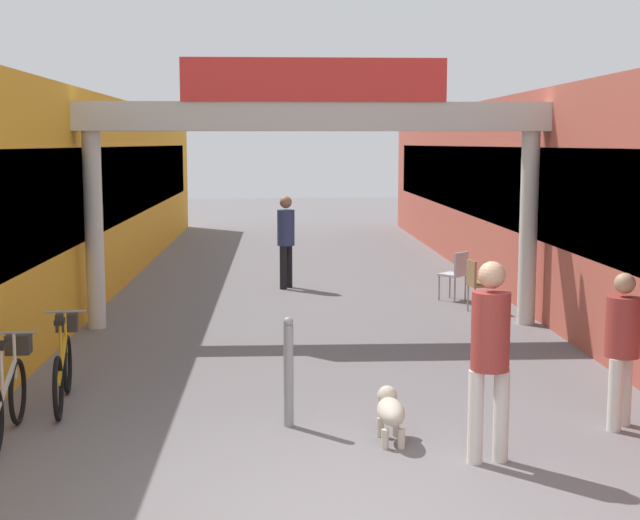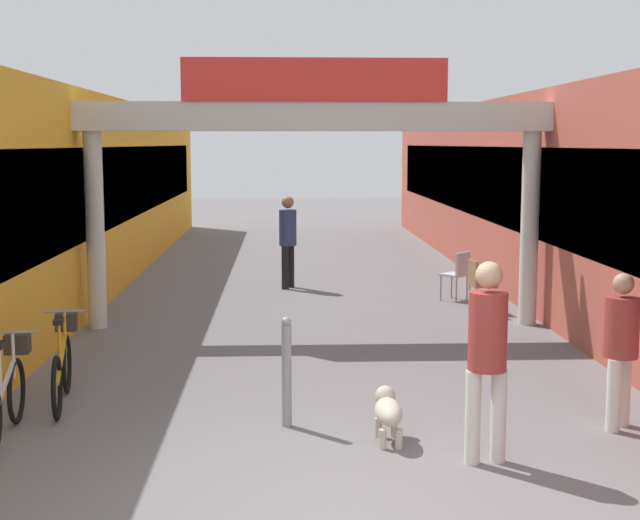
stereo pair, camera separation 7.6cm
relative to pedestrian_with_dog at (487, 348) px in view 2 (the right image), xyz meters
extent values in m
plane|color=slate|center=(-1.30, -1.09, -1.05)|extent=(80.00, 80.00, 0.00)
cube|color=gold|center=(-6.40, 9.91, 0.80)|extent=(3.00, 26.00, 3.69)
cube|color=black|center=(-4.92, 9.91, 0.98)|extent=(0.04, 23.40, 1.47)
cube|color=#B25142|center=(3.80, 9.91, 0.80)|extent=(3.00, 26.00, 3.69)
cube|color=black|center=(2.32, 9.91, 0.98)|extent=(0.04, 23.40, 1.47)
cylinder|color=beige|center=(-4.65, 6.06, 0.46)|extent=(0.28, 0.28, 3.01)
cylinder|color=beige|center=(2.05, 6.06, 0.46)|extent=(0.28, 0.28, 3.01)
cube|color=beige|center=(-1.30, 6.06, 2.18)|extent=(7.40, 0.44, 0.43)
cube|color=red|center=(-1.30, 5.86, 2.72)|extent=(3.96, 0.10, 0.64)
cylinder|color=silver|center=(-0.12, -0.02, -0.62)|extent=(0.16, 0.16, 0.84)
cylinder|color=silver|center=(0.12, 0.02, -0.62)|extent=(0.16, 0.16, 0.84)
cylinder|color=#99332D|center=(0.00, 0.00, 0.15)|extent=(0.39, 0.39, 0.70)
sphere|color=tan|center=(0.00, 0.00, 0.65)|extent=(0.27, 0.27, 0.24)
cylinder|color=silver|center=(1.62, 0.98, -0.68)|extent=(0.20, 0.20, 0.73)
cylinder|color=silver|center=(1.46, 0.81, -0.68)|extent=(0.20, 0.20, 0.73)
cylinder|color=#99332D|center=(1.54, 0.90, -0.02)|extent=(0.48, 0.48, 0.60)
sphere|color=tan|center=(1.54, 0.90, 0.42)|extent=(0.29, 0.29, 0.21)
cylinder|color=black|center=(-1.64, 9.83, -0.62)|extent=(0.19, 0.19, 0.85)
cylinder|color=black|center=(-1.75, 9.62, -0.62)|extent=(0.19, 0.19, 0.85)
cylinder|color=navy|center=(-1.70, 9.72, 0.15)|extent=(0.46, 0.46, 0.70)
sphere|color=#8C664C|center=(-1.70, 9.72, 0.65)|extent=(0.32, 0.32, 0.24)
ellipsoid|color=beige|center=(-0.80, 0.57, -0.74)|extent=(0.26, 0.58, 0.23)
sphere|color=beige|center=(-0.80, 0.83, -0.66)|extent=(0.20, 0.20, 0.20)
sphere|color=white|center=(-0.80, 0.74, -0.76)|extent=(0.14, 0.14, 0.14)
cylinder|color=beige|center=(-0.87, 0.74, -0.95)|extent=(0.07, 0.07, 0.19)
cylinder|color=beige|center=(-0.72, 0.74, -0.95)|extent=(0.07, 0.07, 0.19)
cylinder|color=beige|center=(-0.87, 0.39, -0.95)|extent=(0.07, 0.07, 0.19)
cylinder|color=beige|center=(-0.72, 0.39, -0.95)|extent=(0.07, 0.07, 0.19)
torus|color=black|center=(-4.50, 1.32, -0.71)|extent=(0.10, 0.67, 0.67)
cube|color=beige|center=(-4.46, 0.81, -0.53)|extent=(0.11, 0.94, 0.34)
cylinder|color=beige|center=(-4.45, 0.69, -0.31)|extent=(0.03, 0.03, 0.42)
cylinder|color=beige|center=(-4.49, 1.26, -0.33)|extent=(0.03, 0.03, 0.46)
cylinder|color=gray|center=(-4.49, 1.26, -0.09)|extent=(0.46, 0.06, 0.03)
cube|color=#332D28|center=(-4.51, 1.46, -0.25)|extent=(0.25, 0.22, 0.20)
torus|color=black|center=(-4.26, 2.43, -0.71)|extent=(0.14, 0.67, 0.67)
torus|color=black|center=(-4.12, 1.42, -0.71)|extent=(0.14, 0.67, 0.67)
cube|color=gold|center=(-4.19, 1.92, -0.53)|extent=(0.17, 0.94, 0.34)
cylinder|color=gold|center=(-4.17, 1.80, -0.31)|extent=(0.04, 0.04, 0.42)
cube|color=black|center=(-4.17, 1.80, -0.09)|extent=(0.13, 0.23, 0.05)
cylinder|color=gold|center=(-4.25, 2.37, -0.33)|extent=(0.04, 0.04, 0.46)
cylinder|color=gray|center=(-4.25, 2.37, -0.09)|extent=(0.46, 0.09, 0.03)
cube|color=#332D28|center=(-4.28, 2.57, -0.25)|extent=(0.27, 0.23, 0.20)
cylinder|color=gray|center=(-1.76, 1.11, -0.53)|extent=(0.10, 0.10, 1.04)
sphere|color=gray|center=(-1.76, 1.11, 0.02)|extent=(0.10, 0.10, 0.10)
cylinder|color=gray|center=(1.70, 7.21, -0.82)|extent=(0.03, 0.03, 0.45)
cylinder|color=gray|center=(1.74, 6.88, -0.82)|extent=(0.03, 0.03, 0.45)
cylinder|color=gray|center=(1.36, 7.17, -0.82)|extent=(0.03, 0.03, 0.45)
cylinder|color=gray|center=(1.41, 6.83, -0.82)|extent=(0.03, 0.03, 0.45)
cube|color=olive|center=(1.55, 7.02, -0.58)|extent=(0.45, 0.45, 0.04)
cube|color=olive|center=(1.38, 7.00, -0.36)|extent=(0.09, 0.40, 0.40)
cylinder|color=gray|center=(1.06, 8.23, -0.82)|extent=(0.04, 0.04, 0.45)
cylinder|color=gray|center=(1.31, 8.47, -0.82)|extent=(0.04, 0.04, 0.45)
cylinder|color=gray|center=(1.30, 7.99, -0.82)|extent=(0.04, 0.04, 0.45)
cylinder|color=gray|center=(1.54, 8.23, -0.82)|extent=(0.04, 0.04, 0.45)
cube|color=silver|center=(1.30, 8.23, -0.58)|extent=(0.57, 0.57, 0.04)
cube|color=silver|center=(1.43, 8.10, -0.36)|extent=(0.31, 0.31, 0.40)
camera|label=1|loc=(-1.86, -7.57, 1.78)|focal=50.00mm
camera|label=2|loc=(-1.79, -7.57, 1.78)|focal=50.00mm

